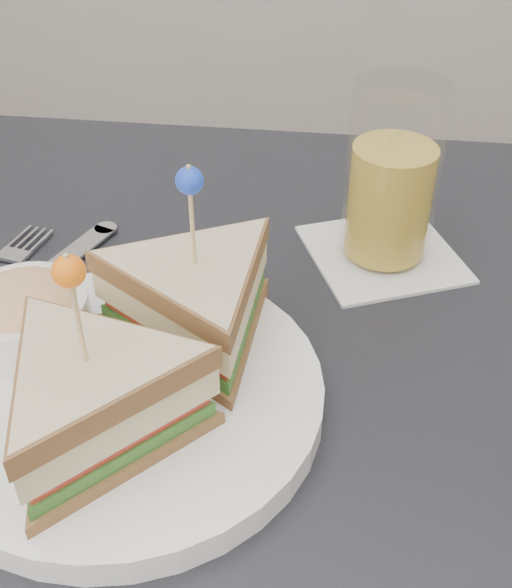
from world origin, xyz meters
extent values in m
cube|color=black|center=(0.00, 0.00, 0.73)|extent=(0.80, 0.80, 0.03)
cylinder|color=black|center=(-0.35, 0.35, 0.36)|extent=(0.04, 0.04, 0.72)
cylinder|color=white|center=(-0.07, -0.07, 0.76)|extent=(0.35, 0.35, 0.02)
cylinder|color=white|center=(-0.07, -0.07, 0.77)|extent=(0.35, 0.35, 0.01)
cylinder|color=#DFBF80|center=(-0.08, -0.12, 0.87)|extent=(0.00, 0.00, 0.09)
sphere|color=orange|center=(-0.08, -0.12, 0.91)|extent=(0.02, 0.02, 0.02)
cylinder|color=#DFBF80|center=(-0.03, -0.01, 0.87)|extent=(0.00, 0.00, 0.09)
sphere|color=blue|center=(-0.03, -0.01, 0.91)|extent=(0.02, 0.02, 0.02)
cylinder|color=white|center=(-0.16, -0.03, 0.79)|extent=(0.12, 0.12, 0.04)
ellipsoid|color=#E0B772|center=(-0.16, -0.03, 0.80)|extent=(0.11, 0.11, 0.04)
cube|color=white|center=(-0.23, 0.10, 0.75)|extent=(0.03, 0.02, 0.00)
cube|color=silver|center=(-0.18, 0.10, 0.75)|extent=(0.06, 0.12, 0.00)
cylinder|color=silver|center=(-0.16, 0.15, 0.75)|extent=(0.03, 0.03, 0.00)
cube|color=white|center=(0.11, 0.15, 0.75)|extent=(0.17, 0.17, 0.00)
cylinder|color=gold|center=(0.11, 0.15, 0.81)|extent=(0.10, 0.10, 0.10)
cylinder|color=white|center=(0.11, 0.15, 0.83)|extent=(0.11, 0.11, 0.16)
cube|color=white|center=(0.12, 0.16, 0.86)|extent=(0.03, 0.03, 0.02)
cube|color=white|center=(0.10, 0.14, 0.85)|extent=(0.02, 0.02, 0.02)
camera|label=1|loc=(0.07, -0.43, 1.14)|focal=45.00mm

